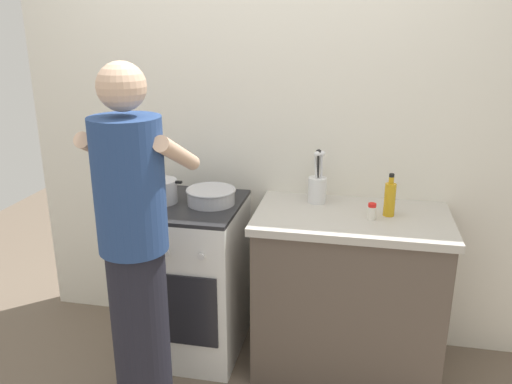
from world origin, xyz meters
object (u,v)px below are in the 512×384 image
mixing_bowl (211,195)px  utensil_crock (317,186)px  pot (160,191)px  person (136,257)px  spice_bottle (372,211)px  oil_bottle (390,199)px  stove_range (189,277)px

mixing_bowl → utensil_crock: 0.58m
pot → mixing_bowl: size_ratio=0.94×
mixing_bowl → person: (-0.16, -0.63, -0.09)m
pot → spice_bottle: pot is taller
person → utensil_crock: bearing=46.9°
spice_bottle → oil_bottle: oil_bottle is taller
spice_bottle → person: size_ratio=0.05×
stove_range → pot: bearing=-177.2°
oil_bottle → pot: bearing=-178.3°
person → stove_range: bearing=87.9°
utensil_crock → spice_bottle: size_ratio=3.59×
stove_range → spice_bottle: size_ratio=10.86×
mixing_bowl → utensil_crock: (0.56, 0.14, 0.05)m
mixing_bowl → person: 0.66m
utensil_crock → oil_bottle: utensil_crock is taller
spice_bottle → pot: bearing=178.4°
stove_range → person: person is taller
stove_range → utensil_crock: (0.70, 0.16, 0.54)m
pot → person: person is taller
utensil_crock → oil_bottle: size_ratio=1.34×
mixing_bowl → utensil_crock: utensil_crock is taller
stove_range → pot: 0.53m
stove_range → oil_bottle: bearing=1.6°
stove_range → person: 0.74m
pot → person: bearing=-78.9°
utensil_crock → oil_bottle: 0.40m
mixing_bowl → spice_bottle: bearing=-4.2°
spice_bottle → person: 1.17m
pot → person: size_ratio=0.15×
spice_bottle → utensil_crock: bearing=145.3°
pot → oil_bottle: oil_bottle is taller
person → mixing_bowl: bearing=75.7°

